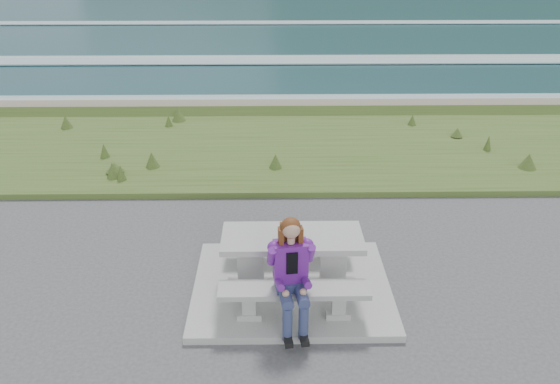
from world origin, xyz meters
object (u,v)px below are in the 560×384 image
at_px(picnic_table, 292,247).
at_px(bench_seaward, 290,235).
at_px(seated_woman, 292,290).
at_px(bench_landward, 294,295).

height_order(picnic_table, bench_seaward, picnic_table).
height_order(bench_seaward, seated_woman, seated_woman).
xyz_separation_m(bench_landward, bench_seaward, (0.00, 1.40, 0.00)).
bearing_deg(bench_seaward, seated_woman, -91.01).
height_order(bench_landward, bench_seaward, same).
distance_m(bench_landward, seated_woman, 0.20).
relative_size(picnic_table, seated_woman, 1.31).
distance_m(bench_landward, bench_seaward, 1.40).
bearing_deg(picnic_table, seated_woman, -91.87).
xyz_separation_m(picnic_table, bench_landward, (0.00, -0.70, -0.23)).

